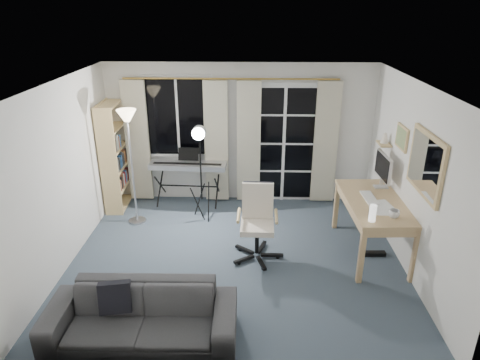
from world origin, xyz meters
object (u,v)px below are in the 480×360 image
object	(u,v)px
bookshelf	(113,159)
torchiere_lamp	(128,133)
keyboard_piano	(188,166)
sofa	(140,309)
studio_light	(199,144)
monitor	(383,168)
desk	(374,207)
mug	(394,213)
office_chair	(257,215)

from	to	relation	value
bookshelf	torchiere_lamp	bearing A→B (deg)	-53.45
torchiere_lamp	keyboard_piano	xyz separation A→B (m)	(0.76, 0.66, -0.77)
bookshelf	sofa	size ratio (longest dim) A/B	0.92
studio_light	monitor	size ratio (longest dim) A/B	2.79
keyboard_piano	sofa	bearing A→B (deg)	-87.98
torchiere_lamp	studio_light	distance (m)	1.06
keyboard_piano	bookshelf	bearing A→B (deg)	-174.78
monitor	studio_light	bearing A→B (deg)	168.42
desk	mug	world-z (taller)	mug
torchiere_lamp	mug	distance (m)	3.89
desk	monitor	xyz separation A→B (m)	(0.20, 0.45, 0.40)
torchiere_lamp	office_chair	bearing A→B (deg)	-24.63
bookshelf	mug	size ratio (longest dim) A/B	13.71
office_chair	desk	xyz separation A→B (m)	(1.59, 0.08, 0.10)
office_chair	monitor	distance (m)	1.93
desk	sofa	bearing A→B (deg)	-149.89
studio_light	monitor	distance (m)	2.71
office_chair	monitor	bearing A→B (deg)	17.86
bookshelf	monitor	size ratio (longest dim) A/B	3.12
office_chair	mug	world-z (taller)	office_chair
studio_light	desk	distance (m)	2.69
bookshelf	sofa	world-z (taller)	bookshelf
bookshelf	desk	distance (m)	4.25
office_chair	sofa	bearing A→B (deg)	-124.17
bookshelf	office_chair	distance (m)	2.85
keyboard_piano	monitor	distance (m)	3.15
studio_light	desk	xyz separation A→B (m)	(2.47, -0.89, -0.59)
keyboard_piano	office_chair	size ratio (longest dim) A/B	1.27
studio_light	office_chair	world-z (taller)	studio_light
keyboard_piano	studio_light	size ratio (longest dim) A/B	0.81
bookshelf	desk	bearing A→B (deg)	-21.43
desk	mug	size ratio (longest dim) A/B	11.60
office_chair	mug	size ratio (longest dim) A/B	7.81
bookshelf	torchiere_lamp	xyz separation A→B (m)	(0.48, -0.61, 0.62)
office_chair	mug	bearing A→B (deg)	-12.63
mug	sofa	distance (m)	3.21
keyboard_piano	mug	size ratio (longest dim) A/B	9.93
bookshelf	studio_light	distance (m)	1.67
torchiere_lamp	monitor	bearing A→B (deg)	-5.45
keyboard_piano	mug	bearing A→B (deg)	-31.65
mug	studio_light	bearing A→B (deg)	151.70
mug	monitor	bearing A→B (deg)	84.22
keyboard_piano	sofa	distance (m)	3.26
bookshelf	keyboard_piano	bearing A→B (deg)	0.39
torchiere_lamp	bookshelf	bearing A→B (deg)	128.53
torchiere_lamp	mug	world-z (taller)	torchiere_lamp
monitor	bookshelf	bearing A→B (deg)	164.77
torchiere_lamp	keyboard_piano	world-z (taller)	torchiere_lamp
sofa	desk	bearing A→B (deg)	31.79
bookshelf	monitor	distance (m)	4.31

